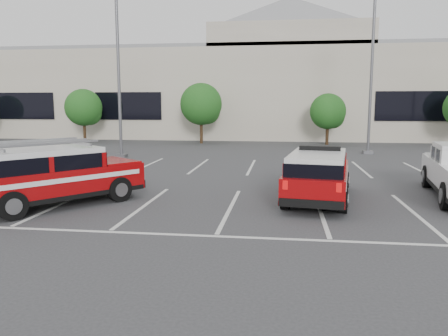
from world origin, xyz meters
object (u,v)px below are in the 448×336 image
object	(u,v)px
fire_chief_suv	(318,179)
light_pole_mid	(372,71)
ladder_suv	(53,180)
convention_building	(270,88)
light_pole_left	(118,69)
tree_mid_left	(202,106)
tree_left	(85,109)
tree_mid_right	(329,113)

from	to	relation	value
fire_chief_suv	light_pole_mid	bearing A→B (deg)	82.16
ladder_suv	fire_chief_suv	bearing A→B (deg)	50.38
convention_building	light_pole_left	distance (m)	21.49
tree_mid_left	ladder_suv	world-z (taller)	tree_mid_left
convention_building	tree_left	bearing A→B (deg)	-146.95
tree_mid_right	light_pole_mid	distance (m)	6.88
convention_building	light_pole_left	xyz separation A→B (m)	(-8.18, -19.86, 0.47)
convention_building	light_pole_mid	bearing A→B (deg)	-66.74
tree_left	light_pole_left	bearing A→B (deg)	-55.48
tree_mid_left	convention_building	bearing A→B (deg)	62.60
tree_left	tree_mid_left	xyz separation A→B (m)	(10.00, 0.00, 0.27)
ladder_suv	light_pole_mid	bearing A→B (deg)	90.25
tree_left	light_pole_mid	bearing A→B (deg)	-15.43
tree_left	convention_building	bearing A→B (deg)	33.05
convention_building	fire_chief_suv	size ratio (longest dim) A/B	11.45
tree_left	ladder_suv	distance (m)	24.33
fire_chief_suv	ladder_suv	distance (m)	8.48
fire_chief_suv	tree_mid_right	bearing A→B (deg)	92.04
convention_building	fire_chief_suv	xyz separation A→B (m)	(2.55, -30.34, -4.00)
tree_left	fire_chief_suv	xyz separation A→B (m)	(17.64, -20.52, -2.05)
tree_mid_right	fire_chief_suv	world-z (taller)	tree_mid_right
ladder_suv	tree_mid_left	bearing A→B (deg)	126.16
light_pole_mid	ladder_suv	world-z (taller)	light_pole_mid
convention_building	tree_left	distance (m)	18.11
light_pole_mid	tree_mid_left	bearing A→B (deg)	153.08
light_pole_left	light_pole_mid	world-z (taller)	same
light_pole_left	tree_mid_right	bearing A→B (deg)	37.50
light_pole_left	ladder_suv	bearing A→B (deg)	-78.73
tree_mid_right	light_pole_left	size ratio (longest dim) A/B	0.39
light_pole_mid	fire_chief_suv	bearing A→B (deg)	-106.44
convention_building	light_pole_left	world-z (taller)	convention_building
tree_left	light_pole_left	xyz separation A→B (m)	(6.91, -10.05, 2.41)
convention_building	ladder_suv	xyz separation A→B (m)	(-5.73, -32.19, -3.90)
tree_mid_left	ladder_suv	distance (m)	22.49
light_pole_mid	fire_chief_suv	world-z (taller)	light_pole_mid
convention_building	fire_chief_suv	bearing A→B (deg)	-85.20
tree_mid_left	tree_mid_right	bearing A→B (deg)	-0.00
convention_building	tree_mid_right	size ratio (longest dim) A/B	15.04
tree_mid_left	tree_left	bearing A→B (deg)	-180.00
tree_mid_left	tree_mid_right	xyz separation A→B (m)	(10.00, -0.00, -0.54)
convention_building	tree_mid_left	world-z (taller)	convention_building
convention_building	light_pole_mid	distance (m)	17.27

